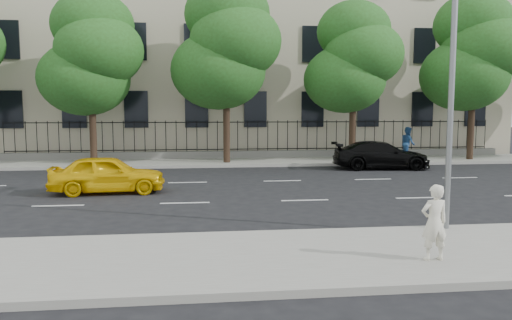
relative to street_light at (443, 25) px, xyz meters
The scene contains 15 objects.
ground 5.99m from the street_light, 144.73° to the left, with size 120.00×120.00×0.00m, color black.
near_sidewalk 6.08m from the street_light, 138.24° to the right, with size 60.00×4.00×0.15m, color gray.
far_sidewalk 16.75m from the street_light, 99.01° to the left, with size 60.00×4.00×0.15m, color gray.
lane_markings 8.67m from the street_light, 110.98° to the left, with size 49.60×4.62×0.01m, color silver, non-canonical shape.
masonry_building 25.14m from the street_light, 95.78° to the left, with size 34.60×12.11×18.50m.
iron_fence 18.21m from the street_light, 98.14° to the left, with size 30.00×0.50×2.20m.
street_light is the anchor object (origin of this frame).
tree_b 18.99m from the street_light, 127.15° to the left, with size 5.53×5.12×8.97m.
tree_c 15.82m from the street_light, 106.43° to the left, with size 5.89×5.50×9.80m.
tree_d 15.36m from the street_light, 80.48° to the left, with size 5.34×4.94×8.84m.
tree_e 17.92m from the street_light, 57.77° to the left, with size 5.71×5.31×9.46m.
yellow_taxi 12.25m from the street_light, 144.93° to the left, with size 1.64×4.08×1.39m, color #EBB708.
black_sedan 13.47m from the street_light, 75.50° to the left, with size 1.97×4.85×1.41m, color black.
woman_near 5.40m from the street_light, 117.32° to the right, with size 0.54×0.36×1.49m, color white.
pedestrian_far 17.17m from the street_light, 68.87° to the left, with size 0.90×0.70×1.85m, color navy.
Camera 1 is at (-3.56, -13.72, 3.11)m, focal length 35.00 mm.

